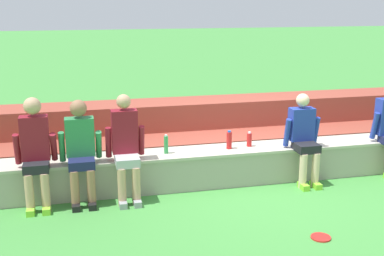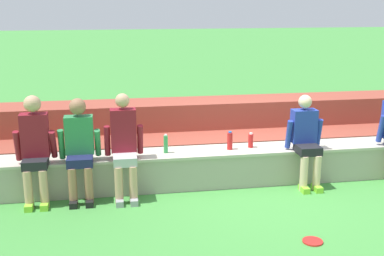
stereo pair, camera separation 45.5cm
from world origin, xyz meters
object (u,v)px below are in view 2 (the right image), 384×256
Objects in this scene: person_center at (124,144)px; water_bottle_mid_left at (251,141)px; person_right_of_center at (306,139)px; person_far_left at (35,146)px; water_bottle_near_right at (166,144)px; frisbee at (313,241)px; water_bottle_center_gap at (230,141)px; person_left_of_center at (79,146)px.

person_center is 6.42× the size of water_bottle_mid_left.
person_far_left is at bearing 179.98° from person_right_of_center.
frisbee is at bearing -54.29° from water_bottle_near_right.
person_right_of_center is at bearing -0.02° from person_far_left.
person_far_left is at bearing -174.14° from water_bottle_mid_left.
person_far_left reaches higher than water_bottle_center_gap.
water_bottle_near_right is (-1.27, -0.05, 0.03)m from water_bottle_mid_left.
person_left_of_center is 1.21m from water_bottle_near_right.
person_right_of_center is at bearing 71.17° from frisbee.
water_bottle_center_gap is at bearing 9.79° from person_center.
water_bottle_center_gap is (2.12, 0.24, -0.10)m from person_left_of_center.
person_left_of_center is at bearing 179.61° from person_right_of_center.
person_left_of_center is 2.47m from water_bottle_mid_left.
person_center reaches higher than person_right_of_center.
water_bottle_near_right reaches higher than frisbee.
person_far_left reaches higher than person_left_of_center.
water_bottle_center_gap is 2.13m from frisbee.
water_bottle_near_right is at bearing 23.41° from person_center.
person_right_of_center is at bearing -23.13° from water_bottle_mid_left.
person_right_of_center is 4.87× the size of water_bottle_center_gap.
frisbee is at bearing -85.87° from water_bottle_mid_left.
water_bottle_mid_left is at bearing 2.35° from water_bottle_near_right.
frisbee is at bearing -40.41° from person_center.
person_right_of_center is 5.77× the size of frisbee.
frisbee is (2.01, -1.71, -0.74)m from person_center.
water_bottle_center_gap is at bearing 103.49° from frisbee.
person_far_left is at bearing -171.62° from water_bottle_near_right.
water_bottle_near_right reaches higher than water_bottle_mid_left.
person_left_of_center is 5.03× the size of water_bottle_near_right.
person_left_of_center reaches higher than water_bottle_near_right.
person_left_of_center is at bearing -168.67° from water_bottle_near_right.
water_bottle_near_right is at bearing 11.33° from person_left_of_center.
person_far_left is 1.77m from water_bottle_near_right.
person_far_left reaches higher than water_bottle_near_right.
person_far_left is at bearing -174.37° from water_bottle_center_gap.
person_center is at bearing 139.59° from frisbee.
water_bottle_center_gap is at bearing -172.29° from water_bottle_mid_left.
person_center is at bearing 179.96° from person_right_of_center.
person_left_of_center is 5.08× the size of water_bottle_center_gap.
person_far_left is 1.01× the size of person_center.
person_right_of_center is 5.95× the size of water_bottle_mid_left.
person_right_of_center reaches higher than water_bottle_center_gap.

